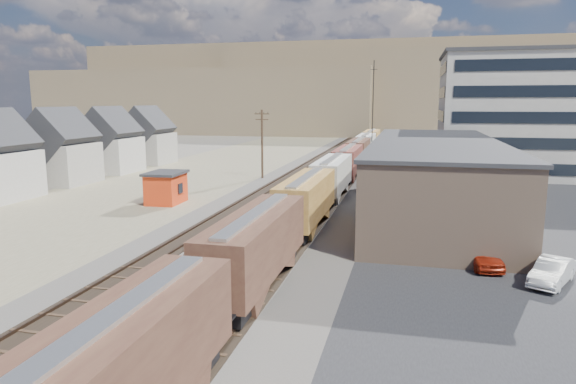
% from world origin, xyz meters
% --- Properties ---
extents(ground, '(300.00, 300.00, 0.00)m').
position_xyz_m(ground, '(0.00, 0.00, 0.00)').
color(ground, '#6B6356').
rests_on(ground, ground).
extents(ballast_bed, '(18.00, 200.00, 0.06)m').
position_xyz_m(ballast_bed, '(0.00, 50.00, 0.03)').
color(ballast_bed, '#4C4742').
rests_on(ballast_bed, ground).
extents(dirt_yard, '(24.00, 180.00, 0.03)m').
position_xyz_m(dirt_yard, '(-20.00, 40.00, 0.01)').
color(dirt_yard, '#776E52').
rests_on(dirt_yard, ground).
extents(asphalt_lot, '(26.00, 120.00, 0.04)m').
position_xyz_m(asphalt_lot, '(22.00, 35.00, 0.02)').
color(asphalt_lot, '#232326').
rests_on(asphalt_lot, ground).
extents(rail_tracks, '(11.40, 200.00, 0.24)m').
position_xyz_m(rail_tracks, '(-0.55, 50.00, 0.11)').
color(rail_tracks, black).
rests_on(rail_tracks, ground).
extents(freight_train, '(3.00, 119.74, 4.46)m').
position_xyz_m(freight_train, '(3.80, 36.45, 2.79)').
color(freight_train, black).
rests_on(freight_train, ground).
extents(warehouse, '(12.40, 40.40, 7.25)m').
position_xyz_m(warehouse, '(14.98, 25.00, 3.65)').
color(warehouse, '#A38166').
rests_on(warehouse, ground).
extents(office_tower, '(22.60, 18.60, 18.45)m').
position_xyz_m(office_tower, '(27.95, 54.95, 9.26)').
color(office_tower, '#9E998E').
rests_on(office_tower, ground).
extents(utility_pole_north, '(2.20, 0.32, 10.00)m').
position_xyz_m(utility_pole_north, '(-8.50, 42.00, 5.30)').
color(utility_pole_north, '#382619').
rests_on(utility_pole_north, ground).
extents(radio_mast, '(1.20, 0.16, 18.00)m').
position_xyz_m(radio_mast, '(6.00, 60.00, 9.12)').
color(radio_mast, black).
rests_on(radio_mast, ground).
extents(townhouse_row, '(8.15, 68.16, 10.47)m').
position_xyz_m(townhouse_row, '(-34.00, 25.00, 4.34)').
color(townhouse_row, '#B7B2A8').
rests_on(townhouse_row, ground).
extents(hills_north, '(265.00, 80.00, 32.00)m').
position_xyz_m(hills_north, '(0.17, 167.92, 14.10)').
color(hills_north, brown).
rests_on(hills_north, ground).
extents(maintenance_shed, '(3.90, 4.95, 3.54)m').
position_xyz_m(maintenance_shed, '(-13.59, 21.46, 1.81)').
color(maintenance_shed, red).
rests_on(maintenance_shed, ground).
extents(parked_car_red, '(2.56, 4.97, 1.62)m').
position_xyz_m(parked_car_red, '(17.62, 6.03, 0.81)').
color(parked_car_red, '#A8250F').
rests_on(parked_car_red, ground).
extents(parked_car_white, '(3.72, 5.04, 1.58)m').
position_xyz_m(parked_car_white, '(21.28, 3.41, 0.79)').
color(parked_car_white, silver).
rests_on(parked_car_white, ground).
extents(parked_car_blue, '(4.00, 5.68, 1.44)m').
position_xyz_m(parked_car_blue, '(26.28, 41.69, 0.72)').
color(parked_car_blue, navy).
rests_on(parked_car_blue, ground).
extents(parked_car_far, '(3.08, 5.00, 1.59)m').
position_xyz_m(parked_car_far, '(31.45, 55.18, 0.79)').
color(parked_car_far, white).
rests_on(parked_car_far, ground).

